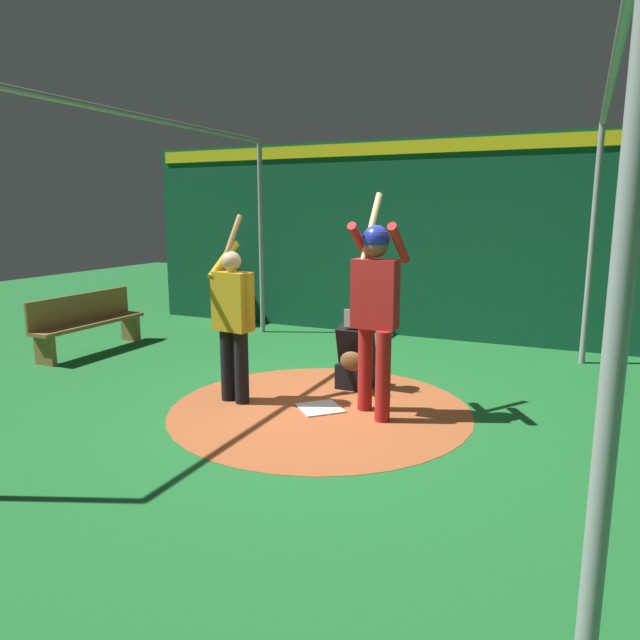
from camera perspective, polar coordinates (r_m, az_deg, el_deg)
The scene contains 10 objects.
ground_plane at distance 6.12m, azimuth -0.00°, elevation -8.77°, with size 26.04×26.04×0.00m, color #1E6B2D.
dirt_circle at distance 6.12m, azimuth -0.00°, elevation -8.74°, with size 3.14×3.14×0.01m, color #AD562D.
home_plate at distance 6.12m, azimuth -0.00°, elevation -8.66°, with size 0.42×0.42×0.01m, color white.
batter at distance 5.69m, azimuth 5.47°, elevation 1.95°, with size 0.68×0.49×2.23m.
catcher at distance 6.73m, azimuth 3.58°, elevation -3.63°, with size 0.58×0.40×0.96m.
visitor at distance 6.19m, azimuth -8.56°, elevation 0.39°, with size 0.58×0.51×2.01m.
back_wall at distance 9.51m, azimuth 9.88°, elevation 7.90°, with size 0.22×10.04×3.16m.
cage_frame at distance 5.77m, azimuth -0.00°, elevation 12.80°, with size 6.40×5.07×3.17m.
bat_rack at distance 10.79m, azimuth -8.67°, elevation 2.38°, with size 1.06×0.18×1.05m.
bench at distance 9.09m, azimuth -21.97°, elevation -0.13°, with size 1.87×0.36×0.85m.
Camera 1 is at (5.26, 2.37, 2.05)m, focal length 32.44 mm.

